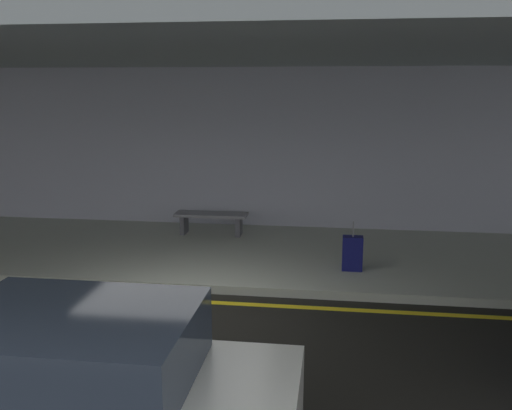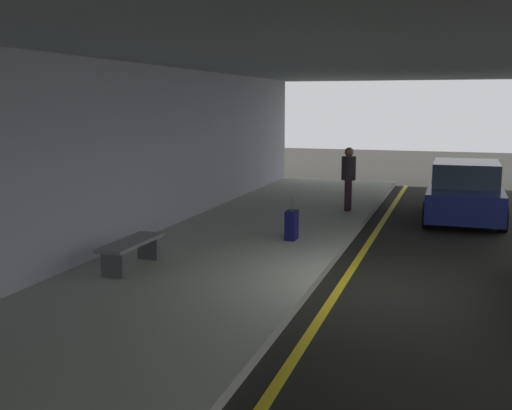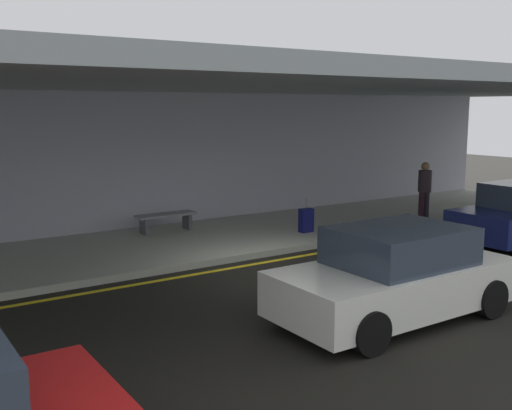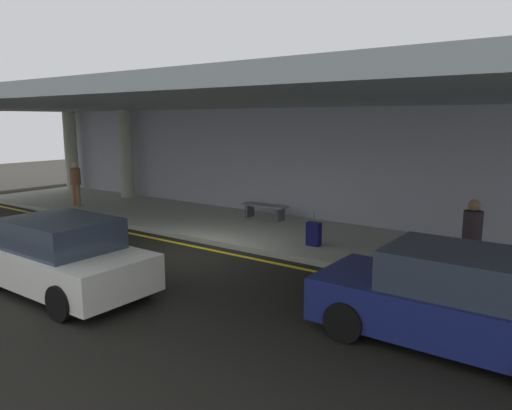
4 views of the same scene
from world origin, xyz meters
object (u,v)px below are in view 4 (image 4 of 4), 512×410
(traveler_with_luggage, at_px, (472,234))
(suitcase_upright_primary, at_px, (314,234))
(car_white, at_px, (60,257))
(support_column_far_left, at_px, (71,151))
(support_column_left_mid, at_px, (126,154))
(car_navy, at_px, (453,300))
(person_waiting_for_ride, at_px, (76,181))
(bench_metal, at_px, (265,208))

(traveler_with_luggage, height_order, suitcase_upright_primary, traveler_with_luggage)
(car_white, distance_m, traveler_with_luggage, 8.32)
(support_column_far_left, distance_m, support_column_left_mid, 4.00)
(car_navy, relative_size, person_waiting_for_ride, 2.44)
(support_column_left_mid, xyz_separation_m, car_navy, (14.83, -5.99, -1.26))
(support_column_left_mid, relative_size, bench_metal, 2.28)
(support_column_far_left, xyz_separation_m, bench_metal, (11.46, -0.42, -1.47))
(support_column_far_left, relative_size, traveler_with_luggage, 2.17)
(suitcase_upright_primary, bearing_deg, person_waiting_for_ride, 164.12)
(car_white, bearing_deg, support_column_far_left, 142.04)
(support_column_left_mid, bearing_deg, traveler_with_luggage, -11.87)
(support_column_left_mid, height_order, person_waiting_for_ride, support_column_left_mid)
(car_white, xyz_separation_m, traveler_with_luggage, (6.57, 5.09, 0.40))
(support_column_left_mid, distance_m, car_white, 11.37)
(support_column_left_mid, xyz_separation_m, bench_metal, (7.46, -0.42, -1.47))
(support_column_far_left, height_order, car_white, support_column_far_left)
(suitcase_upright_primary, bearing_deg, support_column_far_left, 153.72)
(suitcase_upright_primary, height_order, bench_metal, suitcase_upright_primary)
(support_column_far_left, relative_size, suitcase_upright_primary, 4.06)
(support_column_far_left, distance_m, traveler_with_luggage, 18.69)
(car_white, bearing_deg, traveler_with_luggage, 34.23)
(support_column_far_left, bearing_deg, bench_metal, -2.12)
(support_column_left_mid, height_order, car_white, support_column_left_mid)
(support_column_far_left, height_order, traveler_with_luggage, support_column_far_left)
(bench_metal, bearing_deg, support_column_left_mid, 176.74)
(traveler_with_luggage, xyz_separation_m, bench_metal, (-6.97, 2.61, -0.61))
(car_navy, relative_size, bench_metal, 2.56)
(support_column_far_left, xyz_separation_m, person_waiting_for_ride, (4.18, -2.61, -0.86))
(support_column_far_left, relative_size, bench_metal, 2.28)
(traveler_with_luggage, bearing_deg, car_white, -66.90)
(car_navy, bearing_deg, bench_metal, -34.32)
(support_column_far_left, height_order, car_navy, support_column_far_left)
(support_column_left_mid, distance_m, person_waiting_for_ride, 2.76)
(car_white, height_order, bench_metal, car_white)
(car_navy, xyz_separation_m, suitcase_upright_primary, (-4.34, 3.47, -0.25))
(car_white, height_order, traveler_with_luggage, traveler_with_luggage)
(traveler_with_luggage, bearing_deg, support_column_far_left, -114.03)
(support_column_far_left, height_order, person_waiting_for_ride, support_column_far_left)
(car_white, height_order, car_navy, same)
(support_column_far_left, distance_m, bench_metal, 11.56)
(support_column_left_mid, xyz_separation_m, traveler_with_luggage, (14.43, -3.03, -0.86))
(car_white, relative_size, bench_metal, 2.56)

